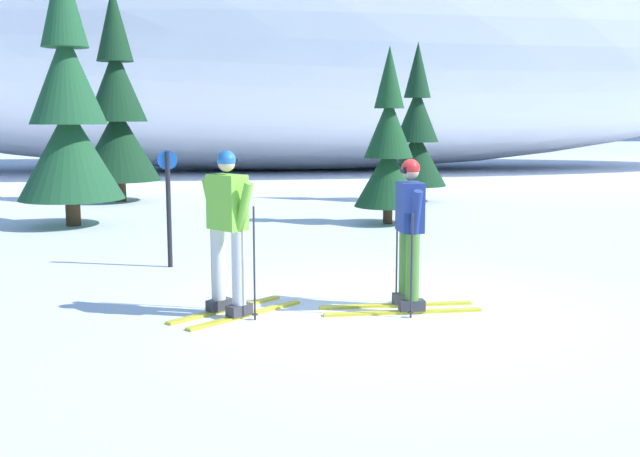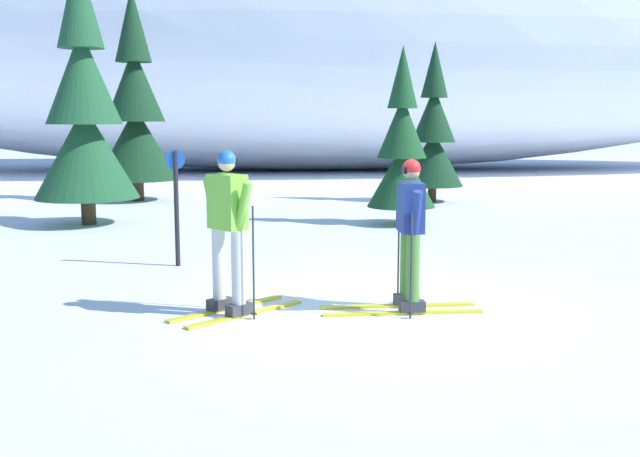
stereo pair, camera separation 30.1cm
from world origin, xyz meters
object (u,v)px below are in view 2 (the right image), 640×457
object	(u,v)px
skier_navy_jacket	(410,233)
pine_tree_far_left	(84,113)
trail_marker_post	(176,201)
pine_tree_far_right	(433,136)
pine_tree_center_left	(135,113)
skier_lime_jacket	(228,228)
pine_tree_center_right	(402,151)

from	to	relation	value
skier_navy_jacket	pine_tree_far_left	distance (m)	9.08
skier_navy_jacket	trail_marker_post	bearing A→B (deg)	136.47
pine_tree_far_right	trail_marker_post	xyz separation A→B (m)	(-5.58, -8.24, -0.76)
skier_navy_jacket	pine_tree_center_left	distance (m)	12.87
skier_lime_jacket	trail_marker_post	xyz separation A→B (m)	(-0.91, 2.80, -0.01)
pine_tree_center_left	pine_tree_far_right	bearing A→B (deg)	-5.49
skier_lime_jacket	skier_navy_jacket	bearing A→B (deg)	0.80
pine_tree_far_left	pine_tree_center_right	xyz separation A→B (m)	(6.39, -0.38, -0.75)
skier_navy_jacket	pine_tree_center_right	size ratio (longest dim) A/B	0.50
skier_navy_jacket	skier_lime_jacket	xyz separation A→B (m)	(-2.01, -0.03, 0.08)
pine_tree_far_left	trail_marker_post	world-z (taller)	pine_tree_far_left
skier_navy_jacket	pine_tree_center_right	world-z (taller)	pine_tree_center_right
pine_tree_center_right	pine_tree_far_right	world-z (taller)	pine_tree_far_right
pine_tree_center_left	skier_navy_jacket	bearing A→B (deg)	-66.72
pine_tree_center_right	pine_tree_far_right	size ratio (longest dim) A/B	0.88
skier_lime_jacket	pine_tree_far_right	bearing A→B (deg)	67.07
skier_lime_jacket	pine_tree_far_right	distance (m)	12.01
pine_tree_center_right	trail_marker_post	size ratio (longest dim) A/B	2.12
pine_tree_far_left	pine_tree_center_left	bearing A→B (deg)	87.17
skier_lime_jacket	trail_marker_post	distance (m)	2.94
pine_tree_far_left	pine_tree_center_left	distance (m)	4.49
pine_tree_far_left	trail_marker_post	xyz separation A→B (m)	(2.36, -4.49, -1.30)
pine_tree_far_left	pine_tree_center_left	world-z (taller)	pine_tree_center_left
pine_tree_center_right	pine_tree_far_right	bearing A→B (deg)	69.42
skier_navy_jacket	trail_marker_post	distance (m)	4.03
skier_lime_jacket	pine_tree_center_right	bearing A→B (deg)	65.70
skier_navy_jacket	pine_tree_center_right	distance (m)	7.00
trail_marker_post	skier_lime_jacket	bearing A→B (deg)	-71.98
pine_tree_center_left	trail_marker_post	world-z (taller)	pine_tree_center_left
pine_tree_center_right	trail_marker_post	bearing A→B (deg)	-134.43
skier_lime_jacket	pine_tree_center_left	distance (m)	12.24
pine_tree_far_right	skier_lime_jacket	bearing A→B (deg)	-112.93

